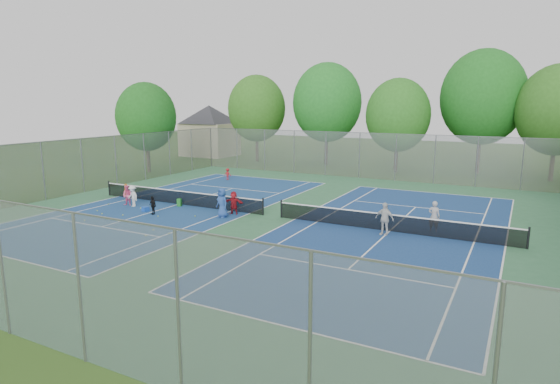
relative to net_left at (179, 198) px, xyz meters
The scene contains 39 objects.
ground 7.01m from the net_left, ahead, with size 120.00×120.00×0.00m, color #2D4F18.
court_pad 7.01m from the net_left, ahead, with size 32.00×32.00×0.01m, color #306741.
court_left 0.44m from the net_left, ahead, with size 10.97×23.77×0.01m, color navy.
court_right 14.01m from the net_left, ahead, with size 10.97×23.77×0.01m, color navy.
net_left is the anchor object (origin of this frame).
net_right 14.00m from the net_left, ahead, with size 12.87×0.10×0.91m, color black.
fence_north 17.53m from the net_left, 66.37° to the left, with size 32.00×0.10×4.00m, color gray.
fence_south 17.53m from the net_left, 66.37° to the right, with size 32.00×0.10×4.00m, color gray.
fence_west 9.13m from the net_left, behind, with size 32.00×0.10×4.00m, color gray.
house 28.55m from the net_left, 122.01° to the left, with size 11.03×11.03×7.30m.
tree_nw 23.72m from the net_left, 107.65° to the left, with size 6.40×6.40×9.58m.
tree_nl 23.81m from the net_left, 87.51° to the left, with size 7.20×7.20×10.69m.
tree_nc 23.38m from the net_left, 66.80° to the left, with size 6.00×6.00×8.85m.
tree_nr 29.59m from the net_left, 56.31° to the left, with size 7.60×7.60×11.42m.
tree_ne 31.60m from the net_left, 45.00° to the left, with size 6.60×6.60×9.77m.
tree_side_w 16.34m from the net_left, 140.19° to the left, with size 5.60×5.60×8.47m.
ball_crate 2.61m from the net_left, 101.69° to the right, with size 0.35×0.35×0.30m, color #1748AF.
ball_hopper 0.63m from the net_left, 47.44° to the right, with size 0.26×0.26×0.50m, color #227D27.
student_a 4.11m from the net_left, behind, with size 0.42×0.28×1.15m, color #C45F12.
student_b 3.28m from the net_left, 146.80° to the right, with size 0.65×0.51×1.33m, color pink.
student_c 2.91m from the net_left, 139.64° to the right, with size 0.90×0.52×1.39m, color silver.
student_d 2.94m from the net_left, 81.44° to the right, with size 0.66×0.27×1.12m, color black.
student_e 4.80m from the net_left, 18.74° to the right, with size 0.85×0.55×1.74m, color #274990.
student_f 4.75m from the net_left, ahead, with size 1.30×0.41×1.40m, color maroon.
child_far_baseline 10.01m from the net_left, 105.42° to the left, with size 0.65×0.38×1.01m, color maroon.
instructor 16.05m from the net_left, ahead, with size 0.60×0.39×1.64m, color #99989B.
teen_court_b 13.92m from the net_left, ahead, with size 0.99×0.41×1.69m, color silver.
tennis_ball_0 7.46m from the net_left, 62.92° to the right, with size 0.07×0.07×0.07m, color yellow.
tennis_ball_1 2.54m from the net_left, 121.36° to the right, with size 0.07×0.07×0.07m, color #C8E936.
tennis_ball_2 5.06m from the net_left, 128.94° to the right, with size 0.07×0.07×0.07m, color #CCE936.
tennis_ball_3 6.37m from the net_left, 62.28° to the right, with size 0.07×0.07×0.07m, color yellow.
tennis_ball_4 4.65m from the net_left, 150.81° to the right, with size 0.07×0.07×0.07m, color #B5C62E.
tennis_ball_5 6.45m from the net_left, 125.86° to the right, with size 0.07×0.07×0.07m, color #E1ED37.
tennis_ball_6 3.79m from the net_left, 36.01° to the right, with size 0.07×0.07×0.07m, color #B5CE2F.
tennis_ball_7 4.14m from the net_left, 102.76° to the right, with size 0.07×0.07×0.07m, color #CFE334.
tennis_ball_8 3.49m from the net_left, 70.71° to the right, with size 0.07×0.07×0.07m, color gold.
tennis_ball_9 7.12m from the net_left, 54.26° to the right, with size 0.07×0.07×0.07m, color #B9D932.
tennis_ball_10 6.24m from the net_left, 107.67° to the right, with size 0.07×0.07×0.07m, color #D6F238.
tennis_ball_11 4.93m from the net_left, 117.61° to the right, with size 0.07×0.07×0.07m, color #DAEE37.
Camera 1 is at (12.91, -23.50, 6.68)m, focal length 30.00 mm.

